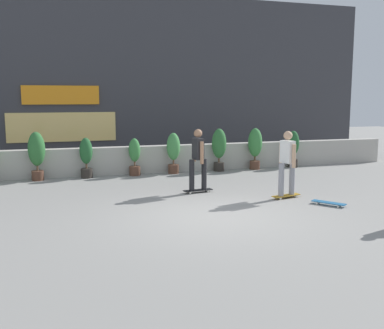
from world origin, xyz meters
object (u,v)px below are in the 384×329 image
object	(u,v)px
potted_plant_4	(173,151)
skateboard_near_camera	(329,203)
skater_mid_plaza	(198,158)
skater_far_right	(287,161)
potted_plant_5	(219,147)
potted_plant_7	(293,147)
potted_plant_3	(135,156)
potted_plant_6	(255,146)
potted_plant_2	(86,156)
potted_plant_1	(37,152)

from	to	relation	value
potted_plant_4	skateboard_near_camera	world-z (taller)	potted_plant_4
skater_mid_plaza	skater_far_right	world-z (taller)	same
potted_plant_5	skater_far_right	xyz separation A→B (m)	(0.11, -4.49, 0.10)
potted_plant_7	skater_mid_plaza	size ratio (longest dim) A/B	0.78
potted_plant_7	skater_far_right	distance (m)	5.27
potted_plant_3	skater_mid_plaza	xyz separation A→B (m)	(1.11, -3.18, 0.30)
potted_plant_5	skater_mid_plaza	bearing A→B (deg)	-119.59
potted_plant_6	potted_plant_2	bearing A→B (deg)	-180.00
potted_plant_5	potted_plant_3	bearing A→B (deg)	180.00
potted_plant_3	potted_plant_1	bearing A→B (deg)	-180.00
potted_plant_1	potted_plant_6	size ratio (longest dim) A/B	1.03
potted_plant_3	skater_mid_plaza	size ratio (longest dim) A/B	0.71
potted_plant_3	potted_plant_7	distance (m)	5.78
potted_plant_1	potted_plant_5	bearing A→B (deg)	0.00
potted_plant_2	skateboard_near_camera	bearing A→B (deg)	-46.99
potted_plant_2	potted_plant_4	size ratio (longest dim) A/B	0.94
potted_plant_1	skater_mid_plaza	distance (m)	5.20
potted_plant_7	potted_plant_5	bearing A→B (deg)	180.00
potted_plant_2	potted_plant_7	size ratio (longest dim) A/B	0.96
skater_mid_plaza	potted_plant_2	bearing A→B (deg)	129.75
potted_plant_5	potted_plant_7	distance (m)	2.86
potted_plant_5	skateboard_near_camera	size ratio (longest dim) A/B	1.89
potted_plant_4	skater_far_right	world-z (taller)	skater_far_right
potted_plant_4	potted_plant_7	world-z (taller)	potted_plant_4
skater_mid_plaza	skater_far_right	size ratio (longest dim) A/B	1.00
potted_plant_4	skater_far_right	distance (m)	4.81
potted_plant_5	potted_plant_1	bearing A→B (deg)	-180.00
potted_plant_7	skateboard_near_camera	world-z (taller)	potted_plant_7
skater_far_right	skateboard_near_camera	bearing A→B (deg)	-60.74
potted_plant_5	skateboard_near_camera	world-z (taller)	potted_plant_5
potted_plant_6	skater_far_right	xyz separation A→B (m)	(-1.24, -4.49, 0.10)
potted_plant_6	potted_plant_5	bearing A→B (deg)	180.00
potted_plant_6	skater_mid_plaza	world-z (taller)	skater_mid_plaza
potted_plant_1	potted_plant_3	xyz separation A→B (m)	(3.00, 0.00, -0.22)
potted_plant_4	skater_far_right	bearing A→B (deg)	-68.94
potted_plant_5	potted_plant_6	xyz separation A→B (m)	(1.35, 0.00, -0.01)
potted_plant_3	potted_plant_4	distance (m)	1.31
potted_plant_1	potted_plant_5	size ratio (longest dim) A/B	1.02
potted_plant_4	skater_mid_plaza	distance (m)	3.19
potted_plant_4	potted_plant_7	size ratio (longest dim) A/B	1.02
skater_mid_plaza	potted_plant_4	bearing A→B (deg)	86.59
potted_plant_7	potted_plant_6	bearing A→B (deg)	180.00
potted_plant_1	potted_plant_3	distance (m)	3.00
potted_plant_4	potted_plant_7	distance (m)	4.47
potted_plant_5	skater_far_right	distance (m)	4.49
potted_plant_3	skateboard_near_camera	world-z (taller)	potted_plant_3
potted_plant_5	potted_plant_7	world-z (taller)	potted_plant_5
potted_plant_5	potted_plant_2	bearing A→B (deg)	-180.00
potted_plant_3	potted_plant_5	distance (m)	2.93
potted_plant_2	skater_far_right	distance (m)	6.41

